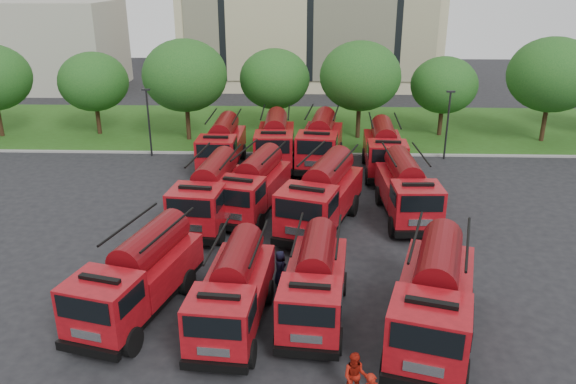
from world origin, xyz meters
The scene contains 28 objects.
ground centered at (0.00, 0.00, 0.00)m, with size 140.00×140.00×0.00m, color black.
lawn centered at (0.00, 26.00, 0.06)m, with size 70.00×16.00×0.12m, color #234311.
curb centered at (0.00, 17.90, 0.07)m, with size 70.00×0.30×0.14m, color gray.
side_building centered at (-30.00, 44.00, 5.00)m, with size 18.00×12.00×10.00m, color #A29E90.
tree_1 centered at (-16.00, 23.00, 4.55)m, with size 5.71×5.71×6.98m.
tree_2 centered at (-8.00, 21.50, 5.35)m, with size 6.72×6.72×8.22m.
tree_3 centered at (-1.00, 24.00, 4.68)m, with size 5.88×5.88×7.19m.
tree_4 centered at (6.00, 22.50, 5.22)m, with size 6.55×6.55×8.01m.
tree_5 centered at (13.00, 23.50, 4.35)m, with size 5.46×5.46×6.68m.
tree_6 centered at (21.00, 22.00, 5.49)m, with size 6.89×6.89×8.42m.
lamp_post_0 centered at (-10.00, 17.20, 2.90)m, with size 0.60×0.25×5.11m.
lamp_post_1 centered at (12.00, 17.20, 2.90)m, with size 0.60×0.25×5.11m.
fire_truck_0 centered at (-4.98, -3.62, 1.65)m, with size 4.23×7.57×3.27m.
fire_truck_1 centered at (-1.06, -4.42, 1.53)m, with size 2.92×6.87×3.05m.
fire_truck_2 centered at (2.08, -3.62, 1.52)m, with size 2.95×6.84×3.02m.
fire_truck_3 centered at (6.50, -4.95, 1.75)m, with size 4.65×8.05×3.47m.
fire_truck_4 centered at (-3.55, 5.38, 1.72)m, with size 3.46×7.74×3.41m.
fire_truck_5 centered at (-1.29, 6.75, 1.65)m, with size 4.17×7.60×3.29m.
fire_truck_6 centered at (2.56, 4.99, 1.82)m, with size 5.05×8.38×3.61m.
fire_truck_7 centered at (7.34, 6.37, 1.66)m, with size 2.91×7.36×3.31m.
fire_truck_8 centered at (-4.22, 14.80, 1.69)m, with size 2.81×7.40×3.35m.
fire_truck_9 centered at (-0.53, 15.78, 1.73)m, with size 2.86×7.60×3.44m.
fire_truck_10 centered at (2.71, 15.52, 1.77)m, with size 3.61×8.02×3.53m.
fire_truck_11 centered at (7.06, 14.09, 1.68)m, with size 2.97×7.43×3.33m.
firefighter_2 centered at (5.87, -3.77, 0.00)m, with size 1.11×0.63×1.88m, color black.
firefighter_3 centered at (6.78, -1.47, 0.00)m, with size 1.06×0.54×1.63m, color black.
firefighter_4 centered at (0.59, -1.27, 0.00)m, with size 0.79×0.52×1.61m, color black.
firefighter_5 centered at (7.29, 5.36, 0.00)m, with size 1.49×0.64×1.61m, color maroon.
Camera 1 is at (1.65, -23.09, 12.93)m, focal length 35.00 mm.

